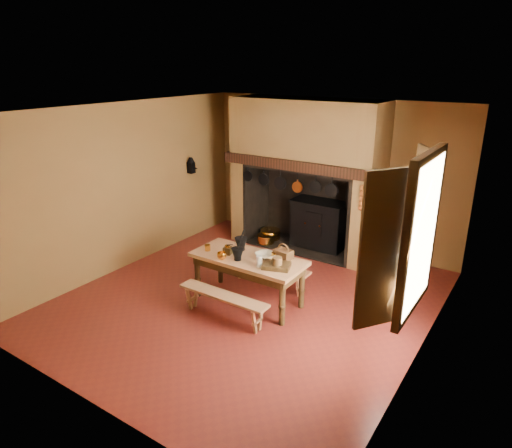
{
  "coord_description": "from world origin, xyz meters",
  "views": [
    {
      "loc": [
        3.48,
        -5.04,
        3.4
      ],
      "look_at": [
        -0.07,
        0.3,
        1.11
      ],
      "focal_mm": 32.0,
      "sensor_mm": 36.0,
      "label": 1
    }
  ],
  "objects_px": {
    "wicker_basket": "(283,254)",
    "mixing_bowl": "(265,256)",
    "bench_front": "(223,301)",
    "coffee_grinder": "(228,250)",
    "work_table": "(248,264)",
    "iron_range": "(319,224)"
  },
  "relations": [
    {
      "from": "iron_range",
      "to": "bench_front",
      "type": "distance_m",
      "value": 3.11
    },
    {
      "from": "work_table",
      "to": "coffee_grinder",
      "type": "bearing_deg",
      "value": -165.83
    },
    {
      "from": "mixing_bowl",
      "to": "bench_front",
      "type": "bearing_deg",
      "value": -107.33
    },
    {
      "from": "work_table",
      "to": "bench_front",
      "type": "bearing_deg",
      "value": -90.0
    },
    {
      "from": "work_table",
      "to": "bench_front",
      "type": "relative_size",
      "value": 1.21
    },
    {
      "from": "work_table",
      "to": "wicker_basket",
      "type": "xyz_separation_m",
      "value": [
        0.46,
        0.22,
        0.19
      ]
    },
    {
      "from": "coffee_grinder",
      "to": "mixing_bowl",
      "type": "height_order",
      "value": "coffee_grinder"
    },
    {
      "from": "bench_front",
      "to": "coffee_grinder",
      "type": "relative_size",
      "value": 8.09
    },
    {
      "from": "coffee_grinder",
      "to": "bench_front",
      "type": "bearing_deg",
      "value": -75.15
    },
    {
      "from": "iron_range",
      "to": "wicker_basket",
      "type": "bearing_deg",
      "value": -77.02
    },
    {
      "from": "iron_range",
      "to": "work_table",
      "type": "height_order",
      "value": "iron_range"
    },
    {
      "from": "work_table",
      "to": "mixing_bowl",
      "type": "bearing_deg",
      "value": 26.56
    },
    {
      "from": "coffee_grinder",
      "to": "mixing_bowl",
      "type": "xyz_separation_m",
      "value": [
        0.54,
        0.19,
        -0.03
      ]
    },
    {
      "from": "coffee_grinder",
      "to": "mixing_bowl",
      "type": "distance_m",
      "value": 0.57
    },
    {
      "from": "wicker_basket",
      "to": "mixing_bowl",
      "type": "bearing_deg",
      "value": -146.54
    },
    {
      "from": "work_table",
      "to": "bench_front",
      "type": "height_order",
      "value": "work_table"
    },
    {
      "from": "bench_front",
      "to": "wicker_basket",
      "type": "height_order",
      "value": "wicker_basket"
    },
    {
      "from": "work_table",
      "to": "wicker_basket",
      "type": "relative_size",
      "value": 6.21
    },
    {
      "from": "work_table",
      "to": "coffee_grinder",
      "type": "height_order",
      "value": "coffee_grinder"
    },
    {
      "from": "work_table",
      "to": "mixing_bowl",
      "type": "distance_m",
      "value": 0.29
    },
    {
      "from": "bench_front",
      "to": "wicker_basket",
      "type": "distance_m",
      "value": 1.08
    },
    {
      "from": "coffee_grinder",
      "to": "wicker_basket",
      "type": "bearing_deg",
      "value": 5.91
    }
  ]
}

